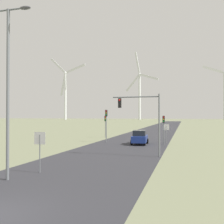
% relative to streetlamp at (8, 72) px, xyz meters
% --- Properties ---
extents(road_surface, '(10.00, 240.00, 0.01)m').
position_rel_streetlamp_xyz_m(road_surface, '(2.92, 43.22, -6.26)').
color(road_surface, '#2D2D33').
rests_on(road_surface, ground).
extents(streetlamp, '(2.97, 0.32, 10.03)m').
position_rel_streetlamp_xyz_m(streetlamp, '(0.00, 0.00, 0.00)').
color(streetlamp, slate).
rests_on(streetlamp, ground).
extents(stop_sign_near, '(0.81, 0.07, 2.67)m').
position_rel_streetlamp_xyz_m(stop_sign_near, '(0.81, 2.17, -4.40)').
color(stop_sign_near, slate).
rests_on(stop_sign_near, ground).
extents(stop_sign_far, '(0.81, 0.07, 2.56)m').
position_rel_streetlamp_xyz_m(stop_sign_far, '(7.50, 23.48, -4.48)').
color(stop_sign_far, slate).
rests_on(stop_sign_far, ground).
extents(traffic_light_post_near_left, '(0.28, 0.34, 4.54)m').
position_rel_streetlamp_xyz_m(traffic_light_post_near_left, '(-0.70, 22.25, -2.96)').
color(traffic_light_post_near_left, slate).
rests_on(traffic_light_post_near_left, ground).
extents(traffic_light_post_near_right, '(0.28, 0.34, 3.71)m').
position_rel_streetlamp_xyz_m(traffic_light_post_near_right, '(7.33, 21.39, -3.54)').
color(traffic_light_post_near_right, slate).
rests_on(traffic_light_post_near_right, ground).
extents(traffic_light_post_mid_left, '(0.28, 0.33, 3.71)m').
position_rel_streetlamp_xyz_m(traffic_light_post_mid_left, '(-2.98, 29.28, -3.55)').
color(traffic_light_post_mid_left, slate).
rests_on(traffic_light_post_mid_left, ground).
extents(traffic_light_mast_overhead, '(4.40, 0.34, 5.72)m').
position_rel_streetlamp_xyz_m(traffic_light_mast_overhead, '(6.18, 10.88, -2.18)').
color(traffic_light_mast_overhead, slate).
rests_on(traffic_light_mast_overhead, ground).
extents(car_approaching, '(2.08, 4.22, 1.83)m').
position_rel_streetlamp_xyz_m(car_approaching, '(4.31, 20.67, -5.35)').
color(car_approaching, navy).
rests_on(car_approaching, ground).
extents(wind_turbine_far_left, '(37.11, 5.14, 58.51)m').
position_rel_streetlamp_xyz_m(wind_turbine_far_left, '(-96.62, 209.08, 21.07)').
color(wind_turbine_far_left, silver).
rests_on(wind_turbine_far_left, ground).
extents(wind_turbine_left, '(33.87, 18.42, 64.56)m').
position_rel_streetlamp_xyz_m(wind_turbine_left, '(-30.97, 232.02, 20.87)').
color(wind_turbine_left, silver).
rests_on(wind_turbine_left, ground).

